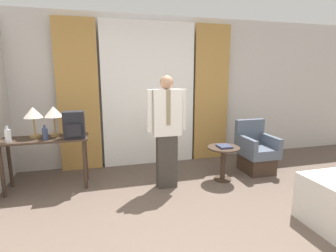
{
  "coord_description": "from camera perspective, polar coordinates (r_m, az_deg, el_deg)",
  "views": [
    {
      "loc": [
        -0.93,
        -1.9,
        1.68
      ],
      "look_at": [
        0.01,
        1.53,
        0.96
      ],
      "focal_mm": 28.0,
      "sensor_mm": 36.0,
      "label": 1
    }
  ],
  "objects": [
    {
      "name": "wall_back",
      "position": [
        4.94,
        -4.43,
        7.51
      ],
      "size": [
        10.0,
        0.06,
        2.7
      ],
      "color": "beige",
      "rests_on": "ground_plane"
    },
    {
      "name": "curtain_sheer_center",
      "position": [
        4.82,
        -4.12,
        6.7
      ],
      "size": [
        1.69,
        0.06,
        2.58
      ],
      "color": "white",
      "rests_on": "ground_plane"
    },
    {
      "name": "curtain_drape_left",
      "position": [
        4.73,
        -18.96,
        6.03
      ],
      "size": [
        0.69,
        0.06,
        2.58
      ],
      "color": "#B28442",
      "rests_on": "ground_plane"
    },
    {
      "name": "curtain_drape_right",
      "position": [
        5.19,
        9.4,
        6.91
      ],
      "size": [
        0.69,
        0.06,
        2.58
      ],
      "color": "#B28442",
      "rests_on": "ground_plane"
    },
    {
      "name": "desk",
      "position": [
        4.21,
        -25.12,
        -4.14
      ],
      "size": [
        1.2,
        0.46,
        0.76
      ],
      "color": "#38281E",
      "rests_on": "ground_plane"
    },
    {
      "name": "table_lamp_left",
      "position": [
        4.23,
        -27.3,
        2.29
      ],
      "size": [
        0.26,
        0.26,
        0.45
      ],
      "color": "#9E7F47",
      "rests_on": "desk"
    },
    {
      "name": "table_lamp_right",
      "position": [
        4.18,
        -23.64,
        2.51
      ],
      "size": [
        0.26,
        0.26,
        0.45
      ],
      "color": "#9E7F47",
      "rests_on": "desk"
    },
    {
      "name": "bottle_near_edge",
      "position": [
        4.04,
        -25.19,
        -1.55
      ],
      "size": [
        0.08,
        0.08,
        0.22
      ],
      "color": "#2D3851",
      "rests_on": "desk"
    },
    {
      "name": "bottle_by_lamp",
      "position": [
        4.14,
        -31.5,
        -1.79
      ],
      "size": [
        0.08,
        0.08,
        0.23
      ],
      "color": "silver",
      "rests_on": "desk"
    },
    {
      "name": "backpack",
      "position": [
        3.98,
        -19.76,
        0.2
      ],
      "size": [
        0.29,
        0.22,
        0.39
      ],
      "color": "black",
      "rests_on": "desk"
    },
    {
      "name": "person",
      "position": [
        3.79,
        -0.29,
        -0.42
      ],
      "size": [
        0.58,
        0.2,
        1.66
      ],
      "color": "#38332D",
      "rests_on": "ground_plane"
    },
    {
      "name": "armchair",
      "position": [
        4.81,
        18.55,
        -5.47
      ],
      "size": [
        0.54,
        0.63,
        0.88
      ],
      "color": "#38281E",
      "rests_on": "ground_plane"
    },
    {
      "name": "side_table",
      "position": [
        4.26,
        11.94,
        -6.77
      ],
      "size": [
        0.5,
        0.5,
        0.55
      ],
      "color": "#38281E",
      "rests_on": "ground_plane"
    },
    {
      "name": "book",
      "position": [
        4.19,
        12.16,
        -4.36
      ],
      "size": [
        0.2,
        0.22,
        0.03
      ],
      "color": "#2D334C",
      "rests_on": "side_table"
    }
  ]
}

